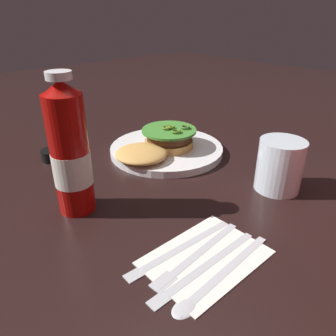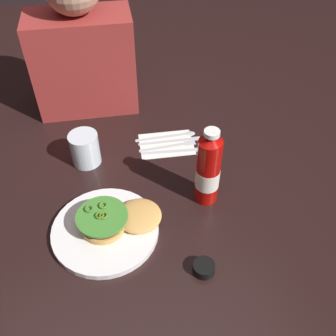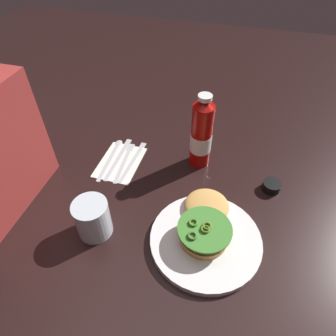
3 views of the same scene
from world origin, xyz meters
The scene contains 11 objects.
ground_plane centered at (0.00, 0.00, 0.00)m, with size 3.00×3.00×0.00m, color black.
dinner_plate centered at (-0.04, -0.07, 0.01)m, with size 0.28×0.28×0.02m, color white.
burger_sandwich centered at (-0.01, -0.07, 0.04)m, with size 0.22×0.14×0.05m.
ketchup_bottle centered at (0.25, 0.00, 0.11)m, with size 0.07×0.07×0.24m.
water_glass centered at (-0.08, 0.21, 0.05)m, with size 0.09×0.09×0.10m, color silver.
condiment_cup centered at (0.19, -0.23, 0.01)m, with size 0.05×0.05×0.03m, color black.
napkin centered at (0.18, 0.25, 0.00)m, with size 0.18×0.13×0.00m, color white.
steak_knife centered at (0.20, 0.21, 0.00)m, with size 0.20×0.03×0.00m.
fork_utensil centered at (0.19, 0.23, 0.00)m, with size 0.19×0.03×0.00m.
butter_knife centered at (0.20, 0.26, 0.00)m, with size 0.21×0.02×0.00m.
spoon_utensil centered at (0.21, 0.28, 0.00)m, with size 0.20×0.03×0.00m.
Camera 1 is at (0.46, 0.47, 0.33)m, focal length 34.30 mm.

